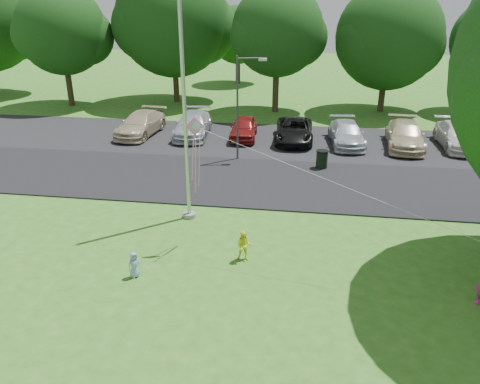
# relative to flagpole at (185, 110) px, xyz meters

# --- Properties ---
(ground) EXTENTS (120.00, 120.00, 0.00)m
(ground) POSITION_rel_flagpole_xyz_m (3.50, -5.00, -4.17)
(ground) COLOR #306F1D
(ground) RESTS_ON ground
(park_road) EXTENTS (60.00, 6.00, 0.06)m
(park_road) POSITION_rel_flagpole_xyz_m (3.50, 4.00, -4.14)
(park_road) COLOR black
(park_road) RESTS_ON ground
(parking_strip) EXTENTS (42.00, 7.00, 0.06)m
(parking_strip) POSITION_rel_flagpole_xyz_m (3.50, 10.50, -4.14)
(parking_strip) COLOR black
(parking_strip) RESTS_ON ground
(flagpole) EXTENTS (0.50, 0.50, 10.00)m
(flagpole) POSITION_rel_flagpole_xyz_m (0.00, 0.00, 0.00)
(flagpole) COLOR #B7BABF
(flagpole) RESTS_ON ground
(street_lamp) EXTENTS (1.46, 0.46, 5.23)m
(street_lamp) POSITION_rel_flagpole_xyz_m (1.02, 7.00, -1.02)
(street_lamp) COLOR #3F3F44
(street_lamp) RESTS_ON ground
(trash_can) EXTENTS (0.59, 0.59, 0.94)m
(trash_can) POSITION_rel_flagpole_xyz_m (5.11, 6.20, -3.69)
(trash_can) COLOR black
(trash_can) RESTS_ON ground
(tree_row) EXTENTS (64.35, 11.94, 10.88)m
(tree_row) POSITION_rel_flagpole_xyz_m (5.09, 19.23, 1.55)
(tree_row) COLOR #332316
(tree_row) RESTS_ON ground
(horizon_trees) EXTENTS (77.46, 7.20, 7.02)m
(horizon_trees) POSITION_rel_flagpole_xyz_m (7.56, 28.88, 0.14)
(horizon_trees) COLOR #332316
(horizon_trees) RESTS_ON ground
(parked_cars) EXTENTS (20.24, 5.30, 1.36)m
(parked_cars) POSITION_rel_flagpole_xyz_m (3.58, 10.51, -3.45)
(parked_cars) COLOR #C6B793
(parked_cars) RESTS_ON ground
(child_yellow) EXTENTS (0.52, 0.41, 1.04)m
(child_yellow) POSITION_rel_flagpole_xyz_m (2.52, -2.84, -3.65)
(child_yellow) COLOR #F6FF28
(child_yellow) RESTS_ON ground
(child_blue) EXTENTS (0.47, 0.48, 0.84)m
(child_blue) POSITION_rel_flagpole_xyz_m (-0.63, -4.26, -3.75)
(child_blue) COLOR #89A3D2
(child_blue) RESTS_ON ground
(kite) EXTENTS (8.86, 2.44, 2.67)m
(kite) POSITION_rel_flagpole_xyz_m (1.11, -2.06, -0.50)
(kite) COLOR pink
(kite) RESTS_ON ground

